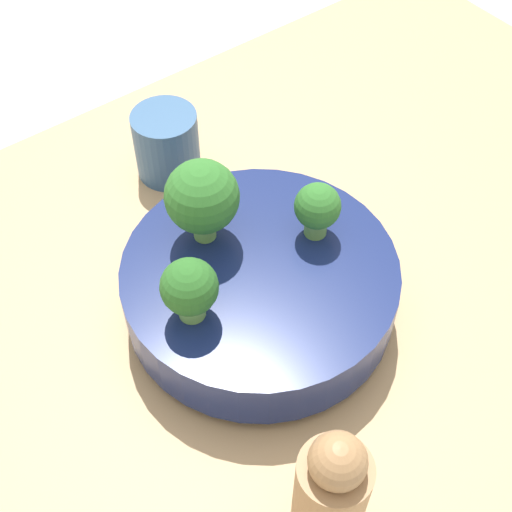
# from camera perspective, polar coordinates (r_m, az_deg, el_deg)

# --- Properties ---
(ground_plane) EXTENTS (6.00, 6.00, 0.00)m
(ground_plane) POSITION_cam_1_polar(r_m,az_deg,el_deg) (0.77, -1.00, -5.06)
(ground_plane) COLOR beige
(table) EXTENTS (1.19, 0.70, 0.05)m
(table) POSITION_cam_1_polar(r_m,az_deg,el_deg) (0.75, -1.02, -4.01)
(table) COLOR tan
(table) RESTS_ON ground_plane
(bowl) EXTENTS (0.26, 0.26, 0.07)m
(bowl) POSITION_cam_1_polar(r_m,az_deg,el_deg) (0.69, 0.00, -2.62)
(bowl) COLOR navy
(bowl) RESTS_ON table
(broccoli_floret_back) EXTENTS (0.07, 0.07, 0.09)m
(broccoli_floret_back) POSITION_cam_1_polar(r_m,az_deg,el_deg) (0.65, -4.35, 4.67)
(broccoli_floret_back) COLOR #6BA34C
(broccoli_floret_back) RESTS_ON bowl
(broccoli_floret_right) EXTENTS (0.04, 0.04, 0.06)m
(broccoli_floret_right) POSITION_cam_1_polar(r_m,az_deg,el_deg) (0.67, 4.93, 3.83)
(broccoli_floret_right) COLOR #609347
(broccoli_floret_right) RESTS_ON bowl
(broccoli_floret_left) EXTENTS (0.05, 0.05, 0.07)m
(broccoli_floret_left) POSITION_cam_1_polar(r_m,az_deg,el_deg) (0.60, -5.34, -2.62)
(broccoli_floret_left) COLOR #6BA34C
(broccoli_floret_left) RESTS_ON bowl
(cup) EXTENTS (0.07, 0.07, 0.08)m
(cup) POSITION_cam_1_polar(r_m,az_deg,el_deg) (0.83, -7.16, 8.88)
(cup) COLOR #33567F
(cup) RESTS_ON table
(pepper_mill) EXTENTS (0.06, 0.06, 0.15)m
(pepper_mill) POSITION_cam_1_polar(r_m,az_deg,el_deg) (0.56, 5.98, -18.43)
(pepper_mill) COLOR #997047
(pepper_mill) RESTS_ON table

